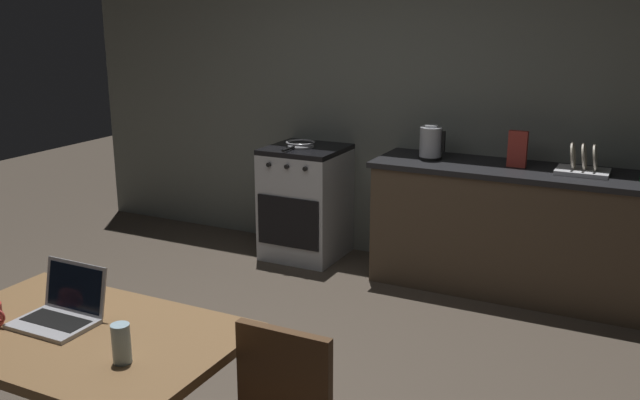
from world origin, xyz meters
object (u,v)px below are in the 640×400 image
at_px(dining_table, 81,349).
at_px(electric_kettle, 431,143).
at_px(stove_oven, 306,202).
at_px(dish_rack, 583,167).
at_px(frying_pan, 300,144).
at_px(laptop, 61,312).
at_px(cereal_box, 518,149).
at_px(drinking_glass, 121,343).

distance_m(dining_table, electric_kettle, 3.09).
height_order(stove_oven, dish_rack, dish_rack).
xyz_separation_m(stove_oven, electric_kettle, (1.04, 0.00, 0.58)).
bearing_deg(frying_pan, laptop, -80.71).
height_order(dining_table, cereal_box, cereal_box).
bearing_deg(cereal_box, dining_table, -109.52).
xyz_separation_m(laptop, frying_pan, (-0.49, 2.98, 0.14)).
relative_size(frying_pan, cereal_box, 1.60).
height_order(dining_table, drinking_glass, drinking_glass).
relative_size(dining_table, laptop, 3.94).
bearing_deg(dining_table, frying_pan, 101.53).
bearing_deg(stove_oven, laptop, -81.47).
relative_size(stove_oven, dish_rack, 2.70).
relative_size(stove_oven, drinking_glass, 6.18).
bearing_deg(laptop, electric_kettle, 90.77).
relative_size(stove_oven, laptop, 2.87).
xyz_separation_m(laptop, cereal_box, (1.21, 3.02, 0.24)).
relative_size(electric_kettle, dish_rack, 0.74).
xyz_separation_m(drinking_glass, dish_rack, (1.20, 3.15, 0.13)).
height_order(dining_table, electric_kettle, electric_kettle).
bearing_deg(dining_table, dish_rack, 63.32).
bearing_deg(dish_rack, cereal_box, 177.41).
relative_size(electric_kettle, drinking_glass, 1.70).
height_order(stove_oven, dining_table, stove_oven).
relative_size(laptop, drinking_glass, 2.16).
xyz_separation_m(dining_table, drinking_glass, (0.33, -0.11, 0.15)).
bearing_deg(electric_kettle, dish_rack, 0.00).
distance_m(frying_pan, dish_rack, 2.14).
relative_size(stove_oven, cereal_box, 3.61).
height_order(drinking_glass, dish_rack, dish_rack).
relative_size(laptop, frying_pan, 0.79).
height_order(laptop, dish_rack, dish_rack).
relative_size(laptop, cereal_box, 1.26).
relative_size(dining_table, electric_kettle, 4.99).
xyz_separation_m(electric_kettle, frying_pan, (-1.08, -0.03, -0.10)).
height_order(stove_oven, laptop, laptop).
distance_m(laptop, cereal_box, 3.27).
bearing_deg(cereal_box, drinking_glass, -103.40).
height_order(laptop, cereal_box, cereal_box).
xyz_separation_m(dining_table, dish_rack, (1.53, 3.04, 0.28)).
distance_m(dining_table, dish_rack, 3.41).
xyz_separation_m(stove_oven, dining_table, (0.58, -3.03, 0.22)).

